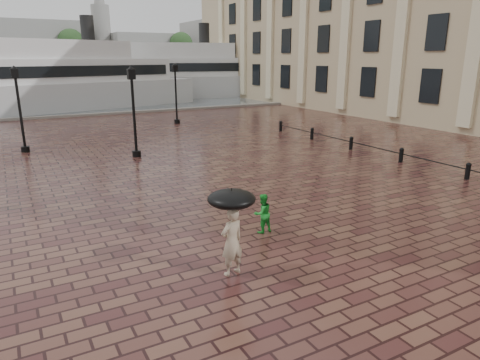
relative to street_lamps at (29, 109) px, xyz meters
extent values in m
plane|color=#381A19|center=(1.60, -17.60, -2.33)|extent=(300.00, 300.00, 0.00)
plane|color=#434B52|center=(1.60, 74.40, -2.33)|extent=(240.00, 240.00, 0.00)
cube|color=slate|center=(1.60, 14.40, -2.33)|extent=(80.00, 0.60, 0.30)
cube|color=#4C4C47|center=(1.60, 142.40, -1.33)|extent=(300.00, 60.00, 2.00)
cube|color=gray|center=(11.60, 132.40, 6.67)|extent=(30.00, 22.00, 14.00)
cube|color=gray|center=(46.60, 132.40, 5.17)|extent=(25.00, 22.00, 11.00)
cube|color=gray|center=(81.60, 132.40, 7.67)|extent=(35.00, 22.00, 16.00)
cylinder|color=gray|center=(31.60, 132.40, 9.67)|extent=(6.00, 6.00, 20.00)
cylinder|color=#2D2119|center=(19.60, 120.40, 1.67)|extent=(1.00, 1.00, 8.00)
sphere|color=#1F3719|center=(19.60, 120.40, 7.17)|extent=(8.00, 8.00, 8.00)
cylinder|color=#2D2119|center=(55.60, 120.40, 1.67)|extent=(1.00, 1.00, 8.00)
sphere|color=#1F3719|center=(55.60, 120.40, 7.17)|extent=(8.00, 8.00, 8.00)
cylinder|color=#2D2119|center=(91.60, 120.40, 1.67)|extent=(1.00, 1.00, 8.00)
sphere|color=#1F3719|center=(91.60, 120.40, 7.17)|extent=(8.00, 8.00, 8.00)
cylinder|color=black|center=(15.60, -14.60, -2.03)|extent=(0.20, 0.20, 0.60)
sphere|color=black|center=(15.60, -14.60, -1.71)|extent=(0.22, 0.22, 0.22)
cylinder|color=black|center=(15.60, -11.10, -2.03)|extent=(0.20, 0.20, 0.60)
sphere|color=black|center=(15.60, -11.10, -1.71)|extent=(0.22, 0.22, 0.22)
cylinder|color=black|center=(15.60, -7.60, -2.03)|extent=(0.20, 0.20, 0.60)
sphere|color=black|center=(15.60, -7.60, -1.71)|extent=(0.22, 0.22, 0.22)
cylinder|color=black|center=(15.60, -4.10, -2.03)|extent=(0.20, 0.20, 0.60)
sphere|color=black|center=(15.60, -4.10, -1.71)|extent=(0.22, 0.22, 0.22)
cylinder|color=black|center=(15.60, -0.60, -2.03)|extent=(0.20, 0.20, 0.60)
sphere|color=black|center=(15.60, -0.60, -1.71)|extent=(0.22, 0.22, 0.22)
cylinder|color=black|center=(4.60, -3.60, -2.18)|extent=(0.44, 0.44, 0.30)
cylinder|color=black|center=(4.60, -3.60, -0.33)|extent=(0.14, 0.14, 4.00)
cube|color=black|center=(4.60, -3.60, 1.82)|extent=(0.35, 0.35, 0.50)
sphere|color=beige|center=(4.60, -3.60, 1.82)|extent=(0.28, 0.28, 0.28)
cylinder|color=black|center=(10.60, 6.40, -2.18)|extent=(0.44, 0.44, 0.30)
cylinder|color=black|center=(10.60, 6.40, -0.33)|extent=(0.14, 0.14, 4.00)
cube|color=black|center=(10.60, 6.40, 1.82)|extent=(0.35, 0.35, 0.50)
sphere|color=beige|center=(10.60, 6.40, 1.82)|extent=(0.28, 0.28, 0.28)
cylinder|color=black|center=(-0.40, 0.40, -2.18)|extent=(0.44, 0.44, 0.30)
cylinder|color=black|center=(-0.40, 0.40, -0.33)|extent=(0.14, 0.14, 4.00)
cube|color=black|center=(-0.40, 0.40, 1.82)|extent=(0.35, 0.35, 0.50)
sphere|color=beige|center=(-0.40, 0.40, 1.82)|extent=(0.28, 0.28, 0.28)
imported|color=tan|center=(3.10, -17.09, -1.50)|extent=(0.67, 0.50, 1.66)
imported|color=green|center=(5.05, -15.29, -1.74)|extent=(0.59, 0.47, 1.17)
cube|color=#BABABA|center=(4.05, 20.85, -1.01)|extent=(28.10, 13.19, 2.62)
cube|color=silver|center=(4.05, 20.85, 1.39)|extent=(22.59, 10.98, 2.19)
cube|color=silver|center=(4.05, 20.85, 3.36)|extent=(13.96, 8.15, 1.75)
cylinder|color=black|center=(7.23, 21.67, 5.33)|extent=(1.31, 1.31, 2.62)
cube|color=black|center=(4.78, 18.05, 1.39)|extent=(20.13, 5.30, 0.98)
cube|color=black|center=(3.33, 23.66, 1.39)|extent=(20.13, 5.30, 0.98)
cube|color=#BABABA|center=(19.27, 28.14, -0.98)|extent=(28.71, 12.03, 2.68)
cube|color=silver|center=(19.27, 28.14, 1.47)|extent=(23.05, 10.06, 2.24)
cube|color=silver|center=(19.27, 28.14, 3.49)|extent=(14.16, 7.66, 1.79)
cylinder|color=black|center=(22.56, 27.48, 5.50)|extent=(1.34, 1.34, 2.68)
cube|color=black|center=(18.69, 25.23, 1.47)|extent=(20.84, 4.24, 1.01)
cube|color=black|center=(19.85, 31.04, 1.47)|extent=(20.84, 4.24, 1.01)
cylinder|color=black|center=(3.10, -17.09, -0.92)|extent=(0.02, 0.02, 0.95)
ellipsoid|color=black|center=(3.10, -17.09, -0.45)|extent=(1.10, 1.10, 0.39)
camera|label=1|loc=(-1.13, -25.18, 2.61)|focal=32.00mm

